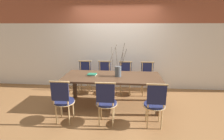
{
  "coord_description": "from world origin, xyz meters",
  "views": [
    {
      "loc": [
        0.35,
        -3.93,
        1.94
      ],
      "look_at": [
        0.0,
        0.0,
        0.91
      ],
      "focal_mm": 28.0,
      "sensor_mm": 36.0,
      "label": 1
    }
  ],
  "objects_px": {
    "dining_table": "(112,80)",
    "book_stack": "(92,74)",
    "vase_centerpiece": "(118,71)",
    "chair_far_center": "(125,77)",
    "chair_near_center": "(155,103)"
  },
  "relations": [
    {
      "from": "chair_near_center",
      "to": "vase_centerpiece",
      "type": "bearing_deg",
      "value": 132.0
    },
    {
      "from": "book_stack",
      "to": "chair_far_center",
      "type": "bearing_deg",
      "value": 45.06
    },
    {
      "from": "vase_centerpiece",
      "to": "chair_far_center",
      "type": "bearing_deg",
      "value": 79.08
    },
    {
      "from": "chair_near_center",
      "to": "book_stack",
      "type": "distance_m",
      "value": 1.66
    },
    {
      "from": "dining_table",
      "to": "chair_near_center",
      "type": "bearing_deg",
      "value": -43.27
    },
    {
      "from": "dining_table",
      "to": "chair_near_center",
      "type": "relative_size",
      "value": 2.48
    },
    {
      "from": "chair_far_center",
      "to": "vase_centerpiece",
      "type": "relative_size",
      "value": 1.17
    },
    {
      "from": "chair_far_center",
      "to": "vase_centerpiece",
      "type": "xyz_separation_m",
      "value": [
        -0.16,
        -0.85,
        0.39
      ]
    },
    {
      "from": "vase_centerpiece",
      "to": "book_stack",
      "type": "distance_m",
      "value": 0.65
    },
    {
      "from": "chair_far_center",
      "to": "book_stack",
      "type": "height_order",
      "value": "chair_far_center"
    },
    {
      "from": "dining_table",
      "to": "book_stack",
      "type": "bearing_deg",
      "value": 175.34
    },
    {
      "from": "vase_centerpiece",
      "to": "book_stack",
      "type": "height_order",
      "value": "vase_centerpiece"
    },
    {
      "from": "dining_table",
      "to": "book_stack",
      "type": "xyz_separation_m",
      "value": [
        -0.49,
        0.04,
        0.11
      ]
    },
    {
      "from": "chair_near_center",
      "to": "chair_far_center",
      "type": "distance_m",
      "value": 1.77
    },
    {
      "from": "chair_near_center",
      "to": "chair_far_center",
      "type": "bearing_deg",
      "value": 109.21
    }
  ]
}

